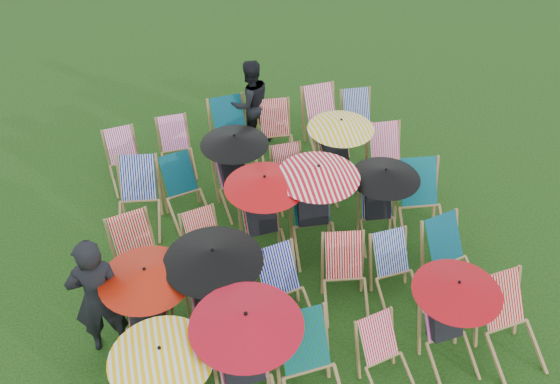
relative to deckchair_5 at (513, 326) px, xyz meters
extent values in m
plane|color=black|center=(-2.07, 2.29, -0.49)|extent=(100.00, 100.00, 0.00)
cube|color=#0A7140|center=(-4.08, 0.29, 0.14)|extent=(0.53, 0.43, 0.56)
cube|color=black|center=(-4.08, 0.24, 0.14)|extent=(0.46, 0.47, 0.59)
sphere|color=tan|center=(-4.07, 0.33, 0.45)|extent=(0.21, 0.21, 0.21)
cylinder|color=black|center=(-4.03, 0.19, 0.40)|extent=(0.03, 0.03, 0.69)
cone|color=yellow|center=(-4.03, 0.19, 0.71)|extent=(1.08, 1.08, 0.17)
cube|color=#E62E60|center=(-3.20, 0.36, 0.21)|extent=(0.53, 0.39, 0.62)
cube|color=black|center=(-3.20, 0.31, 0.21)|extent=(0.44, 0.46, 0.65)
sphere|color=tan|center=(-3.20, 0.42, 0.55)|extent=(0.23, 0.23, 0.23)
cylinder|color=black|center=(-3.13, 0.27, 0.49)|extent=(0.03, 0.03, 0.76)
cone|color=#AC091B|center=(-3.13, 0.27, 0.84)|extent=(1.20, 1.20, 0.19)
cube|color=#0A6F27|center=(-2.49, 0.30, 0.22)|extent=(0.55, 0.42, 0.64)
cube|color=red|center=(-1.62, 0.22, 0.07)|extent=(0.47, 0.38, 0.50)
cube|color=#F631AA|center=(-0.78, 0.32, 0.10)|extent=(0.47, 0.36, 0.53)
cube|color=black|center=(-0.77, 0.28, 0.10)|extent=(0.40, 0.41, 0.55)
sphere|color=tan|center=(-0.78, 0.37, 0.39)|extent=(0.19, 0.19, 0.19)
cylinder|color=black|center=(-0.71, 0.25, 0.34)|extent=(0.03, 0.03, 0.65)
cone|color=#A80911|center=(-0.71, 0.25, 0.64)|extent=(1.02, 1.02, 0.16)
cube|color=red|center=(-0.02, 0.26, 0.19)|extent=(0.54, 0.42, 0.61)
cube|color=red|center=(-4.11, 1.39, 0.14)|extent=(0.53, 0.43, 0.56)
cube|color=black|center=(-4.12, 1.34, 0.14)|extent=(0.46, 0.47, 0.59)
sphere|color=tan|center=(-4.10, 1.44, 0.45)|extent=(0.21, 0.21, 0.21)
cylinder|color=black|center=(-4.07, 1.29, 0.40)|extent=(0.03, 0.03, 0.69)
cone|color=#A71A09|center=(-4.07, 1.29, 0.71)|extent=(1.08, 1.08, 0.17)
cube|color=#F63169|center=(-3.35, 1.39, 0.19)|extent=(0.52, 0.39, 0.61)
cube|color=black|center=(-3.35, 1.34, 0.19)|extent=(0.44, 0.45, 0.63)
sphere|color=tan|center=(-3.36, 1.44, 0.52)|extent=(0.22, 0.22, 0.22)
cylinder|color=black|center=(-3.29, 1.30, 0.47)|extent=(0.03, 0.03, 0.74)
cone|color=black|center=(-3.29, 1.30, 0.80)|extent=(1.17, 1.17, 0.18)
cube|color=#0811A9|center=(-2.48, 1.46, 0.15)|extent=(0.54, 0.43, 0.57)
cube|color=red|center=(-1.58, 1.50, 0.13)|extent=(0.53, 0.43, 0.56)
cube|color=#072493|center=(-0.96, 1.42, 0.10)|extent=(0.46, 0.34, 0.53)
cube|color=#096336|center=(-0.22, 1.41, 0.16)|extent=(0.55, 0.44, 0.59)
cube|color=red|center=(-4.19, 2.55, 0.16)|extent=(0.55, 0.45, 0.58)
cube|color=red|center=(-3.27, 2.53, 0.08)|extent=(0.48, 0.39, 0.51)
cube|color=red|center=(-2.43, 2.61, 0.15)|extent=(0.49, 0.37, 0.57)
cube|color=black|center=(-2.43, 2.56, 0.14)|extent=(0.41, 0.42, 0.60)
sphere|color=tan|center=(-2.43, 2.66, 0.46)|extent=(0.21, 0.21, 0.21)
cylinder|color=black|center=(-2.37, 2.53, 0.41)|extent=(0.03, 0.03, 0.70)
cone|color=#B80A0E|center=(-2.37, 2.53, 0.73)|extent=(1.10, 1.10, 0.17)
cube|color=#0B7340|center=(-1.69, 2.59, 0.17)|extent=(0.53, 0.41, 0.59)
cube|color=black|center=(-1.69, 2.53, 0.17)|extent=(0.46, 0.47, 0.62)
sphere|color=tan|center=(-1.68, 2.64, 0.50)|extent=(0.22, 0.22, 0.22)
cylinder|color=black|center=(-1.63, 2.49, 0.45)|extent=(0.03, 0.03, 0.73)
cone|color=red|center=(-1.63, 2.49, 0.78)|extent=(1.14, 1.14, 0.18)
cube|color=#070999|center=(-0.72, 2.49, 0.08)|extent=(0.47, 0.38, 0.51)
cube|color=black|center=(-0.73, 2.45, 0.08)|extent=(0.41, 0.42, 0.54)
sphere|color=tan|center=(-0.71, 2.54, 0.36)|extent=(0.19, 0.19, 0.19)
cylinder|color=black|center=(-0.68, 2.40, 0.32)|extent=(0.03, 0.03, 0.63)
cone|color=black|center=(-0.68, 2.40, 0.60)|extent=(0.98, 0.98, 0.15)
cube|color=#0A7143|center=(-0.06, 2.54, 0.22)|extent=(0.59, 0.47, 0.63)
cube|color=#061D8D|center=(-3.99, 3.75, 0.19)|extent=(0.57, 0.46, 0.60)
cube|color=#09613B|center=(-3.40, 3.77, 0.13)|extent=(0.53, 0.43, 0.56)
cube|color=#CD2988|center=(-2.60, 3.77, 0.10)|extent=(0.49, 0.40, 0.53)
cube|color=black|center=(-2.59, 3.73, 0.10)|extent=(0.43, 0.44, 0.55)
sphere|color=tan|center=(-2.61, 3.82, 0.39)|extent=(0.19, 0.19, 0.19)
cylinder|color=black|center=(-2.53, 3.70, 0.34)|extent=(0.03, 0.03, 0.65)
cone|color=black|center=(-2.53, 3.70, 0.64)|extent=(1.02, 1.02, 0.16)
cube|color=red|center=(-1.72, 3.68, 0.08)|extent=(0.43, 0.32, 0.51)
cube|color=red|center=(-0.95, 3.73, 0.10)|extent=(0.50, 0.41, 0.53)
cube|color=black|center=(-0.95, 3.69, 0.10)|extent=(0.44, 0.45, 0.56)
sphere|color=tan|center=(-0.96, 3.78, 0.39)|extent=(0.20, 0.20, 0.20)
cylinder|color=black|center=(-0.88, 3.66, 0.35)|extent=(0.03, 0.03, 0.65)
cone|color=yellow|center=(-0.88, 3.66, 0.65)|extent=(1.02, 1.02, 0.16)
cube|color=#FF337D|center=(-0.11, 3.69, 0.15)|extent=(0.51, 0.39, 0.57)
cube|color=#CB287E|center=(-4.18, 4.82, 0.08)|extent=(0.46, 0.36, 0.51)
cube|color=#FF33A7|center=(-3.32, 4.93, 0.08)|extent=(0.43, 0.32, 0.51)
cube|color=#096237|center=(-2.38, 4.96, 0.21)|extent=(0.55, 0.42, 0.63)
cube|color=red|center=(-1.62, 4.85, 0.14)|extent=(0.51, 0.40, 0.56)
cube|color=#D52A5F|center=(-0.77, 4.98, 0.19)|extent=(0.53, 0.40, 0.61)
cube|color=navy|center=(-0.14, 4.86, 0.12)|extent=(0.49, 0.38, 0.54)
imported|color=black|center=(-4.64, 1.41, 0.38)|extent=(0.65, 0.43, 1.74)
imported|color=black|center=(-1.95, 5.17, 0.29)|extent=(0.88, 0.76, 1.56)
camera|label=1|loc=(-3.86, -3.71, 5.93)|focal=40.00mm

